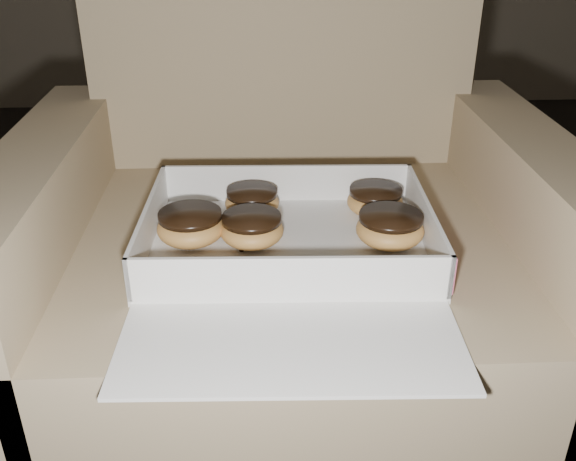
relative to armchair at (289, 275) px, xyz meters
The scene contains 12 objects.
armchair is the anchor object (origin of this frame).
bakery_box 0.21m from the armchair, 91.96° to the right, with size 0.43×0.50×0.07m.
donut_a 0.20m from the armchair, 116.91° to the right, with size 0.09×0.09×0.05m.
donut_b 0.24m from the armchair, 143.96° to the right, with size 0.10×0.10×0.05m.
donut_c 0.21m from the armchair, 11.62° to the right, with size 0.09×0.09×0.04m.
donut_d 0.17m from the armchair, 161.20° to the right, with size 0.09×0.09×0.04m.
donut_e 0.25m from the armchair, 42.67° to the right, with size 0.10×0.10×0.05m.
crumb_a 0.29m from the armchair, 132.01° to the right, with size 0.01×0.01×0.00m, color black.
crumb_b 0.32m from the armchair, 54.00° to the right, with size 0.01×0.01×0.00m, color black.
crumb_c 0.30m from the armchair, 116.91° to the right, with size 0.01×0.01×0.00m, color black.
crumb_d 0.27m from the armchair, 97.59° to the right, with size 0.01×0.01×0.00m, color black.
crumb_e 0.21m from the armchair, 118.16° to the right, with size 0.01×0.01×0.00m, color black.
Camera 1 is at (-0.08, -0.72, 0.88)m, focal length 40.00 mm.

